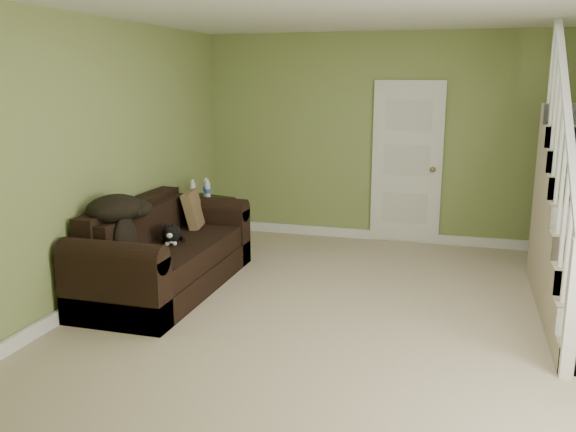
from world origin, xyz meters
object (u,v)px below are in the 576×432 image
Objects in this scene: sofa at (164,256)px; cat at (170,234)px; banana at (143,257)px; side_table at (203,226)px.

cat is (0.08, 0.00, 0.23)m from sofa.
cat is 2.37× the size of banana.
banana is (0.22, -1.82, 0.16)m from side_table.
sofa is 4.52× the size of cat.
side_table is 1.84m from banana.
sofa is at bearing 85.63° from banana.
banana is at bearing -110.21° from cat.
sofa reaches higher than banana.
cat reaches higher than banana.
sofa is 0.61m from banana.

